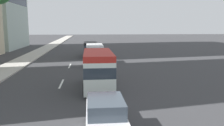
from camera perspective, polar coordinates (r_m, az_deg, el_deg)
name	(u,v)px	position (r m, az deg, el deg)	size (l,w,h in m)	color
ground_plane	(73,58)	(36.41, -9.39, 1.17)	(198.00, 198.00, 0.00)	#38383A
sidewalk_right	(27,58)	(37.48, -19.92, 1.08)	(162.00, 3.14, 0.15)	#B2ADA3
lane_stripe_mid	(61,84)	(20.61, -12.22, -4.94)	(3.20, 0.16, 0.01)	silver
lane_stripe_far	(70,66)	(29.43, -10.25, -0.70)	(3.20, 0.16, 0.01)	silver
van_lead	(95,53)	(30.11, -4.23, 2.41)	(4.90, 2.23, 2.53)	white
minibus_second	(98,69)	(18.33, -3.42, -1.35)	(6.02, 2.32, 2.94)	silver
van_third	(90,48)	(37.60, -5.29, 3.56)	(4.80, 2.13, 2.34)	black
car_fourth	(105,116)	(11.16, -1.61, -12.72)	(4.32, 1.86, 1.65)	silver
car_fifth	(92,48)	(44.56, -4.88, 3.69)	(4.75, 1.97, 1.64)	white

